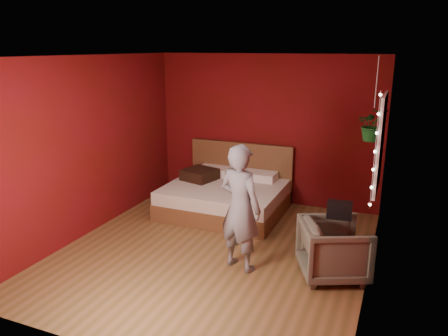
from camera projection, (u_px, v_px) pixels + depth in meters
floor at (215, 251)px, 6.00m from camera, size 4.50×4.50×0.00m
room_walls at (214, 131)px, 5.55m from camera, size 4.04×4.54×2.62m
window at (380, 143)px, 5.67m from camera, size 0.05×0.97×1.27m
fairy_lights at (375, 152)px, 5.21m from camera, size 0.04×0.04×1.45m
bed at (227, 195)px, 7.40m from camera, size 1.91×1.63×1.05m
person at (240, 208)px, 5.35m from camera, size 0.67×0.53×1.60m
armchair at (334, 249)px, 5.26m from camera, size 1.02×1.01×0.70m
handbag at (339, 210)px, 5.26m from camera, size 0.31×0.18×0.21m
throw_pillow at (200, 174)px, 7.57m from camera, size 0.62×0.62×0.18m
hanging_plant at (373, 125)px, 5.84m from camera, size 0.46×0.42×1.12m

